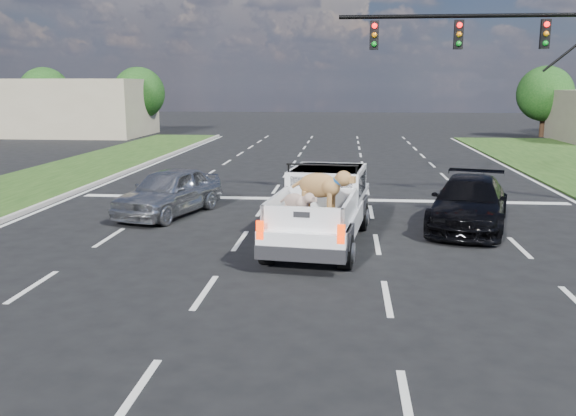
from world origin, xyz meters
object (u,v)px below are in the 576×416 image
Objects in this scene: pickup_truck at (321,206)px; silver_sedan at (169,191)px; traffic_signal at (537,61)px; black_coupe at (469,203)px.

silver_sedan is at bearing 154.65° from pickup_truck.
traffic_signal reaches higher than silver_sedan.
silver_sedan is 0.88× the size of black_coupe.
black_coupe is (-2.80, -4.39, -4.02)m from traffic_signal.
pickup_truck is at bearing -136.54° from traffic_signal.
pickup_truck reaches higher than silver_sedan.
pickup_truck reaches higher than black_coupe.
traffic_signal is 12.83m from silver_sedan.
traffic_signal is 6.58m from black_coupe.
traffic_signal is 1.87× the size of black_coupe.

